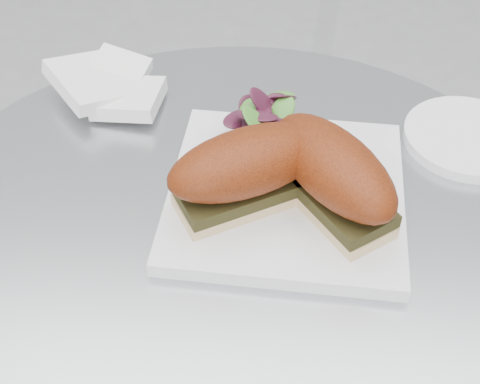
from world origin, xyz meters
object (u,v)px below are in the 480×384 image
object	(u,v)px
sandwich_left	(248,169)
saucer	(467,138)
sandwich_right	(333,173)
plate	(286,194)

from	to	relation	value
sandwich_left	saucer	distance (m)	0.28
sandwich_right	saucer	bearing A→B (deg)	92.90
plate	sandwich_right	size ratio (longest dim) A/B	1.36
sandwich_left	saucer	size ratio (longest dim) A/B	1.25
sandwich_right	saucer	distance (m)	0.21
sandwich_left	sandwich_right	bearing A→B (deg)	-29.34
plate	sandwich_left	world-z (taller)	sandwich_left
saucer	plate	bearing A→B (deg)	-151.94
plate	sandwich_left	size ratio (longest dim) A/B	1.33
plate	sandwich_right	bearing A→B (deg)	-26.31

